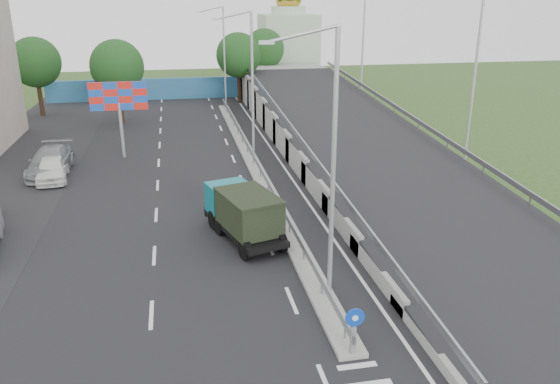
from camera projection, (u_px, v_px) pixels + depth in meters
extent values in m
cube|color=black|center=(215.00, 187.00, 33.70)|extent=(26.00, 90.00, 0.04)
cube|color=gray|center=(254.00, 165.00, 37.91)|extent=(1.00, 44.00, 0.20)
cube|color=gray|center=(422.00, 125.00, 39.38)|extent=(0.10, 50.00, 0.32)
cube|color=gray|center=(293.00, 131.00, 37.66)|extent=(0.10, 50.00, 0.32)
cube|color=gray|center=(253.00, 156.00, 37.69)|extent=(0.08, 44.00, 0.32)
cylinder|color=gray|center=(254.00, 159.00, 37.77)|extent=(0.09, 0.09, 0.60)
cylinder|color=black|center=(353.00, 336.00, 17.53)|extent=(0.20, 0.20, 1.20)
cylinder|color=#0C3FBF|center=(355.00, 318.00, 17.20)|extent=(0.64, 0.05, 0.64)
cylinder|color=white|center=(355.00, 318.00, 17.18)|extent=(0.20, 0.03, 0.20)
cylinder|color=#B2B5B7|center=(333.00, 171.00, 19.61)|extent=(0.18, 0.18, 10.00)
cylinder|color=#B2B5B7|center=(303.00, 34.00, 17.80)|extent=(2.57, 0.12, 0.66)
cube|color=#B2B5B7|center=(266.00, 42.00, 17.66)|extent=(0.50, 0.18, 0.12)
cylinder|color=#B2B5B7|center=(252.00, 86.00, 38.09)|extent=(0.18, 0.18, 10.00)
cylinder|color=#B2B5B7|center=(233.00, 15.00, 36.28)|extent=(2.57, 0.12, 0.66)
cube|color=#B2B5B7|center=(216.00, 19.00, 36.14)|extent=(0.50, 0.18, 0.12)
cylinder|color=#B2B5B7|center=(224.00, 57.00, 56.57)|extent=(0.18, 0.18, 10.00)
cylinder|color=#B2B5B7|center=(211.00, 9.00, 54.76)|extent=(2.57, 0.12, 0.66)
cube|color=#B2B5B7|center=(199.00, 12.00, 54.62)|extent=(0.50, 0.18, 0.12)
cube|color=#22657F|center=(183.00, 88.00, 62.69)|extent=(30.00, 0.50, 2.40)
cube|color=#B2CCAD|center=(288.00, 50.00, 71.50)|extent=(7.00, 7.00, 9.00)
cylinder|color=#B2CCAD|center=(288.00, 10.00, 69.82)|extent=(4.40, 4.40, 1.00)
cylinder|color=#B2B5B7|center=(122.00, 131.00, 39.34)|extent=(0.24, 0.24, 4.00)
cube|color=red|center=(118.00, 96.00, 38.50)|extent=(4.00, 0.20, 2.00)
cylinder|color=black|center=(120.00, 102.00, 50.24)|extent=(0.44, 0.44, 4.00)
sphere|color=#103D1A|center=(117.00, 66.00, 49.17)|extent=(4.80, 4.80, 4.80)
cylinder|color=black|center=(239.00, 85.00, 59.81)|extent=(0.44, 0.44, 4.00)
sphere|color=#103D1A|center=(238.00, 55.00, 58.73)|extent=(4.80, 4.80, 4.80)
cylinder|color=black|center=(40.00, 96.00, 53.42)|extent=(0.44, 0.44, 4.00)
sphere|color=#103D1A|center=(35.00, 62.00, 52.34)|extent=(4.80, 4.80, 4.80)
cylinder|color=black|center=(265.00, 76.00, 67.00)|extent=(0.44, 0.44, 4.00)
sphere|color=#103D1A|center=(264.00, 49.00, 65.92)|extent=(4.80, 4.80, 4.80)
cylinder|color=black|center=(214.00, 220.00, 27.50)|extent=(0.57, 1.02, 0.97)
cylinder|color=black|center=(246.00, 214.00, 28.27)|extent=(0.57, 1.02, 0.97)
cylinder|color=black|center=(220.00, 225.00, 26.84)|extent=(0.57, 1.02, 0.97)
cylinder|color=black|center=(252.00, 219.00, 27.60)|extent=(0.57, 1.02, 0.97)
cylinder|color=black|center=(245.00, 250.00, 24.25)|extent=(0.57, 1.02, 0.97)
cylinder|color=black|center=(280.00, 242.00, 25.01)|extent=(0.57, 1.02, 0.97)
cube|color=black|center=(245.00, 227.00, 26.29)|extent=(3.49, 5.83, 0.27)
cube|color=#095D67|center=(228.00, 197.00, 27.73)|extent=(2.35, 1.93, 1.50)
cube|color=black|center=(223.00, 186.00, 28.16)|extent=(1.63, 0.52, 0.62)
cube|color=black|center=(223.00, 209.00, 28.67)|extent=(1.99, 0.70, 0.44)
cube|color=black|center=(249.00, 212.00, 25.52)|extent=(2.98, 3.82, 1.59)
cube|color=black|center=(249.00, 195.00, 25.23)|extent=(3.09, 3.93, 0.11)
imported|color=gray|center=(50.00, 161.00, 36.00)|extent=(2.44, 5.90, 1.71)
imported|color=white|center=(52.00, 168.00, 34.82)|extent=(2.28, 4.68, 1.54)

